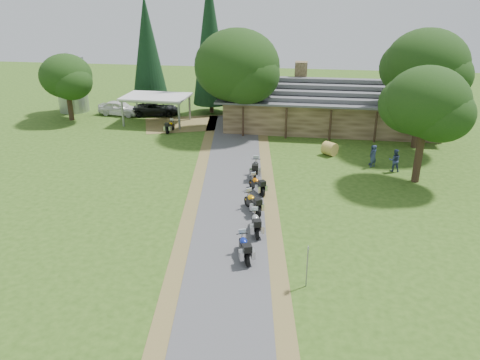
# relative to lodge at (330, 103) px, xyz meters

# --- Properties ---
(ground) EXTENTS (120.00, 120.00, 0.00)m
(ground) POSITION_rel_lodge_xyz_m (-6.00, -24.00, -2.45)
(ground) COLOR #2C4D15
(ground) RESTS_ON ground
(driveway) EXTENTS (51.95, 51.95, 0.00)m
(driveway) POSITION_rel_lodge_xyz_m (-6.50, -20.00, -2.45)
(driveway) COLOR #4A4A4D
(driveway) RESTS_ON ground
(lodge) EXTENTS (21.40, 9.40, 4.90)m
(lodge) POSITION_rel_lodge_xyz_m (0.00, 0.00, 0.00)
(lodge) COLOR #4E3E28
(lodge) RESTS_ON ground
(silo) EXTENTS (3.50, 3.50, 6.53)m
(silo) POSITION_rel_lodge_xyz_m (-28.25, 2.24, 0.81)
(silo) COLOR gray
(silo) RESTS_ON ground
(carport) EXTENTS (6.65, 4.54, 2.83)m
(carport) POSITION_rel_lodge_xyz_m (-17.41, -1.15, -1.04)
(carport) COLOR silver
(carport) RESTS_ON ground
(car_white_sedan) EXTENTS (3.35, 6.27, 1.99)m
(car_white_sedan) POSITION_rel_lodge_xyz_m (-22.49, 1.29, -1.45)
(car_white_sedan) COLOR white
(car_white_sedan) RESTS_ON ground
(car_dark_suv) EXTENTS (3.12, 5.75, 2.09)m
(car_dark_suv) POSITION_rel_lodge_xyz_m (-18.48, 1.87, -1.40)
(car_dark_suv) COLOR black
(car_dark_suv) RESTS_ON ground
(motorcycle_row_a) EXTENTS (1.28, 2.10, 1.37)m
(motorcycle_row_a) POSITION_rel_lodge_xyz_m (-4.84, -25.62, -1.77)
(motorcycle_row_a) COLOR #122495
(motorcycle_row_a) RESTS_ON ground
(motorcycle_row_b) EXTENTS (1.07, 2.06, 1.34)m
(motorcycle_row_b) POSITION_rel_lodge_xyz_m (-4.58, -22.87, -1.78)
(motorcycle_row_b) COLOR #939599
(motorcycle_row_b) RESTS_ON ground
(motorcycle_row_c) EXTENTS (1.60, 2.02, 1.35)m
(motorcycle_row_c) POSITION_rel_lodge_xyz_m (-5.11, -20.19, -1.77)
(motorcycle_row_c) COLOR orange
(motorcycle_row_c) RESTS_ON ground
(motorcycle_row_d) EXTENTS (1.57, 1.89, 1.28)m
(motorcycle_row_d) POSITION_rel_lodge_xyz_m (-5.18, -17.24, -1.81)
(motorcycle_row_d) COLOR orange
(motorcycle_row_d) RESTS_ON ground
(motorcycle_row_e) EXTENTS (0.85, 2.17, 1.45)m
(motorcycle_row_e) POSITION_rel_lodge_xyz_m (-5.62, -14.43, -1.72)
(motorcycle_row_e) COLOR black
(motorcycle_row_e) RESTS_ON ground
(motorcycle_carport_a) EXTENTS (0.74, 1.81, 1.20)m
(motorcycle_carport_a) POSITION_rel_lodge_xyz_m (-15.18, -4.15, -1.85)
(motorcycle_carport_a) COLOR #D4A500
(motorcycle_carport_a) RESTS_ON ground
(person_a) EXTENTS (0.73, 0.72, 2.09)m
(person_a) POSITION_rel_lodge_xyz_m (3.15, -10.98, -1.40)
(person_a) COLOR navy
(person_a) RESTS_ON ground
(person_b) EXTENTS (0.59, 0.42, 2.06)m
(person_b) POSITION_rel_lodge_xyz_m (4.65, -11.69, -1.42)
(person_b) COLOR navy
(person_b) RESTS_ON ground
(person_c) EXTENTS (0.50, 0.61, 1.90)m
(person_c) POSITION_rel_lodge_xyz_m (3.13, -10.53, -1.50)
(person_c) COLOR navy
(person_c) RESTS_ON ground
(hay_bale) EXTENTS (1.49, 1.51, 1.11)m
(hay_bale) POSITION_rel_lodge_xyz_m (-0.09, -8.67, -1.89)
(hay_bale) COLOR #A78D3D
(hay_bale) RESTS_ON ground
(sign_post) EXTENTS (0.38, 0.06, 2.12)m
(sign_post) POSITION_rel_lodge_xyz_m (-1.62, -27.66, -1.39)
(sign_post) COLOR gray
(sign_post) RESTS_ON ground
(oak_lodge_left) EXTENTS (7.86, 7.86, 10.21)m
(oak_lodge_left) POSITION_rel_lodge_xyz_m (-8.77, -3.10, 2.66)
(oak_lodge_left) COLOR black
(oak_lodge_left) RESTS_ON ground
(oak_lodge_right) EXTENTS (6.73, 6.73, 11.59)m
(oak_lodge_right) POSITION_rel_lodge_xyz_m (7.33, -5.43, 3.35)
(oak_lodge_right) COLOR black
(oak_lodge_right) RESTS_ON ground
(oak_driveway) EXTENTS (5.66, 5.66, 9.42)m
(oak_driveway) POSITION_rel_lodge_xyz_m (5.90, -13.53, 2.26)
(oak_driveway) COLOR black
(oak_driveway) RESTS_ON ground
(oak_silo) EXTENTS (5.25, 5.25, 7.43)m
(oak_silo) POSITION_rel_lodge_xyz_m (-26.76, -1.40, 1.26)
(oak_silo) COLOR black
(oak_silo) RESTS_ON ground
(cedar_near) EXTENTS (4.00, 4.00, 14.83)m
(cedar_near) POSITION_rel_lodge_xyz_m (-12.79, 3.97, 4.97)
(cedar_near) COLOR black
(cedar_near) RESTS_ON ground
(cedar_far) EXTENTS (4.07, 4.07, 12.42)m
(cedar_far) POSITION_rel_lodge_xyz_m (-20.08, 4.89, 3.76)
(cedar_far) COLOR black
(cedar_far) RESTS_ON ground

